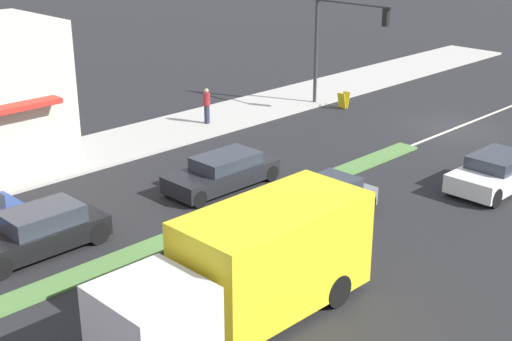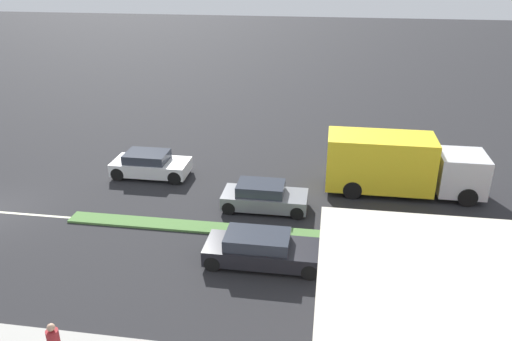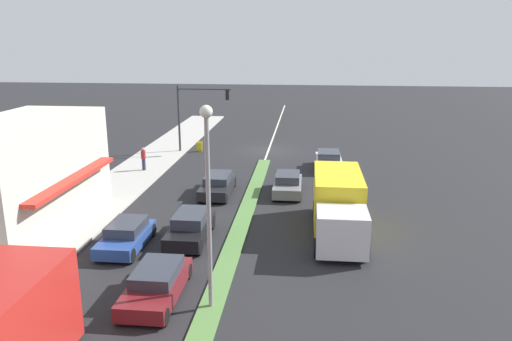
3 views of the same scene
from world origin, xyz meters
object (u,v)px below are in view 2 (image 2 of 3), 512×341
suv_grey (264,197)px  sedan_dark (262,249)px  delivery_truck (398,164)px  suv_black (468,265)px  van_white (150,165)px

suv_grey → sedan_dark: bearing=6.9°
delivery_truck → suv_black: delivery_truck is taller
suv_grey → sedan_dark: suv_grey is taller
suv_grey → suv_black: bearing=61.2°
delivery_truck → van_white: 12.71m
van_white → sedan_dark: bearing=44.2°
delivery_truck → suv_grey: 6.87m
delivery_truck → sedan_dark: (7.20, -5.68, -0.87)m
delivery_truck → suv_black: 7.46m
delivery_truck → suv_black: size_ratio=1.81×
sedan_dark → suv_black: size_ratio=1.06×
suv_grey → delivery_truck: bearing=114.2°
van_white → delivery_truck: bearing=90.0°
sedan_dark → suv_black: bearing=90.0°
sedan_dark → van_white: (-7.20, -7.00, 0.04)m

